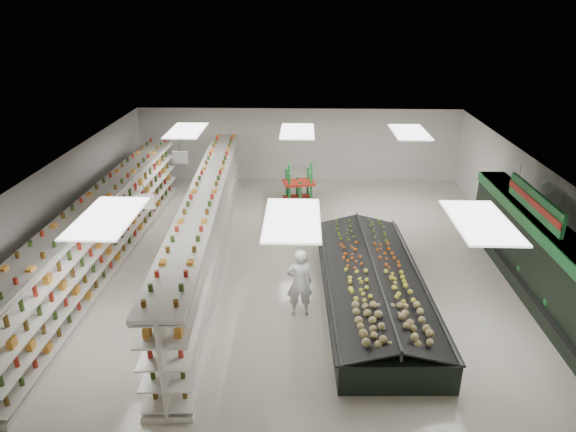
{
  "coord_description": "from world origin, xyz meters",
  "views": [
    {
      "loc": [
        0.22,
        -14.07,
        7.48
      ],
      "look_at": [
        -0.24,
        0.91,
        1.17
      ],
      "focal_mm": 32.0,
      "sensor_mm": 36.0,
      "label": 1
    }
  ],
  "objects_px": {
    "gondola_center": "(208,228)",
    "shopper_background": "(224,184)",
    "soda_endcap": "(299,184)",
    "gondola_left": "(105,234)",
    "shopper_main": "(300,283)",
    "produce_island": "(373,285)"
  },
  "relations": [
    {
      "from": "produce_island",
      "to": "shopper_background",
      "type": "relative_size",
      "value": 4.56
    },
    {
      "from": "gondola_left",
      "to": "shopper_background",
      "type": "xyz_separation_m",
      "value": [
        2.77,
        5.35,
        -0.24
      ]
    },
    {
      "from": "soda_endcap",
      "to": "shopper_main",
      "type": "bearing_deg",
      "value": -89.22
    },
    {
      "from": "soda_endcap",
      "to": "gondola_center",
      "type": "bearing_deg",
      "value": -118.15
    },
    {
      "from": "shopper_background",
      "to": "gondola_left",
      "type": "bearing_deg",
      "value": 158.66
    },
    {
      "from": "gondola_left",
      "to": "soda_endcap",
      "type": "distance_m",
      "value": 7.97
    },
    {
      "from": "shopper_main",
      "to": "produce_island",
      "type": "bearing_deg",
      "value": -168.56
    },
    {
      "from": "gondola_left",
      "to": "produce_island",
      "type": "height_order",
      "value": "gondola_left"
    },
    {
      "from": "gondola_left",
      "to": "shopper_background",
      "type": "distance_m",
      "value": 6.03
    },
    {
      "from": "gondola_center",
      "to": "gondola_left",
      "type": "bearing_deg",
      "value": -174.05
    },
    {
      "from": "gondola_center",
      "to": "produce_island",
      "type": "relative_size",
      "value": 1.84
    },
    {
      "from": "gondola_center",
      "to": "soda_endcap",
      "type": "xyz_separation_m",
      "value": [
        2.71,
        5.07,
        -0.33
      ]
    },
    {
      "from": "gondola_left",
      "to": "gondola_center",
      "type": "height_order",
      "value": "gondola_center"
    },
    {
      "from": "shopper_main",
      "to": "shopper_background",
      "type": "relative_size",
      "value": 1.15
    },
    {
      "from": "gondola_left",
      "to": "shopper_main",
      "type": "xyz_separation_m",
      "value": [
        5.84,
        -2.47,
        -0.12
      ]
    },
    {
      "from": "gondola_center",
      "to": "shopper_background",
      "type": "xyz_separation_m",
      "value": [
        -0.25,
        4.89,
        -0.27
      ]
    },
    {
      "from": "gondola_left",
      "to": "produce_island",
      "type": "xyz_separation_m",
      "value": [
        7.79,
        -1.78,
        -0.55
      ]
    },
    {
      "from": "produce_island",
      "to": "gondola_left",
      "type": "bearing_deg",
      "value": 167.16
    },
    {
      "from": "shopper_main",
      "to": "gondola_center",
      "type": "bearing_deg",
      "value": -54.23
    },
    {
      "from": "shopper_main",
      "to": "shopper_background",
      "type": "distance_m",
      "value": 8.4
    },
    {
      "from": "produce_island",
      "to": "soda_endcap",
      "type": "distance_m",
      "value": 7.59
    },
    {
      "from": "gondola_left",
      "to": "produce_island",
      "type": "distance_m",
      "value": 8.0
    }
  ]
}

